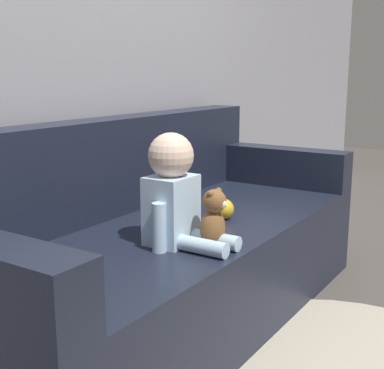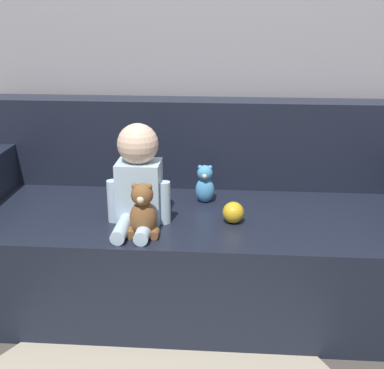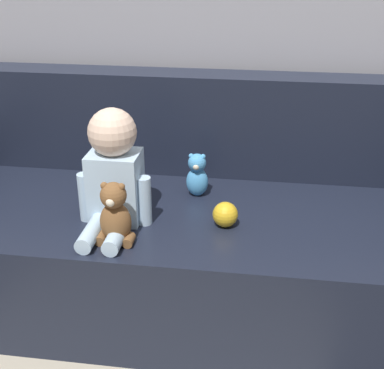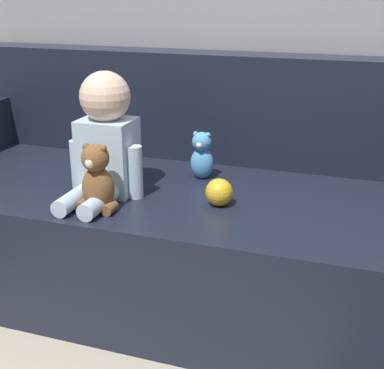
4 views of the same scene
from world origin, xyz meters
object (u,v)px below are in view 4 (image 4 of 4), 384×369
object	(u,v)px
toy_ball	(219,192)
plush_toy_side	(202,156)
couch	(188,214)
person_baby	(105,141)
teddy_bear_brown	(97,179)

from	to	relation	value
toy_ball	plush_toy_side	bearing A→B (deg)	119.81
couch	plush_toy_side	size ratio (longest dim) A/B	11.87
person_baby	toy_ball	world-z (taller)	person_baby
person_baby	toy_ball	xyz separation A→B (m)	(0.40, 0.02, -0.15)
couch	teddy_bear_brown	xyz separation A→B (m)	(-0.18, -0.37, 0.25)
person_baby	plush_toy_side	bearing A→B (deg)	43.26
plush_toy_side	person_baby	bearing A→B (deg)	-136.74
person_baby	teddy_bear_brown	xyz separation A→B (m)	(0.04, -0.15, -0.09)
couch	person_baby	distance (m)	0.46
teddy_bear_brown	toy_ball	world-z (taller)	teddy_bear_brown
couch	toy_ball	bearing A→B (deg)	-48.41
person_baby	teddy_bear_brown	bearing A→B (deg)	-74.52
person_baby	toy_ball	size ratio (longest dim) A/B	4.61
couch	plush_toy_side	distance (m)	0.24
person_baby	teddy_bear_brown	world-z (taller)	person_baby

